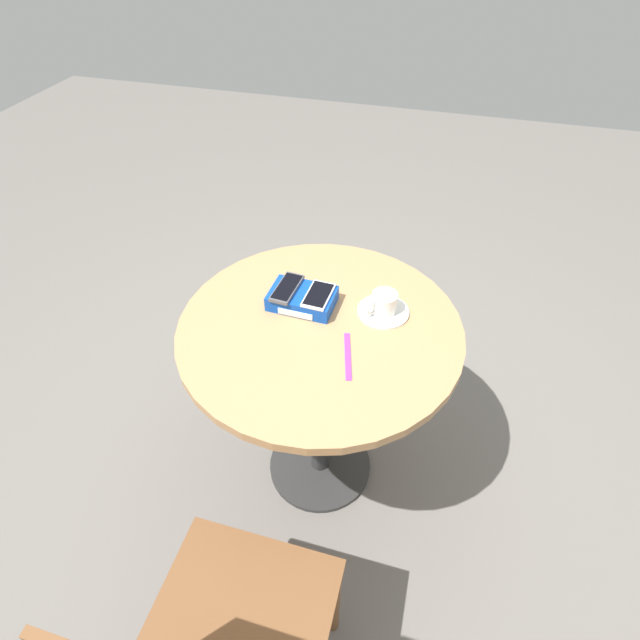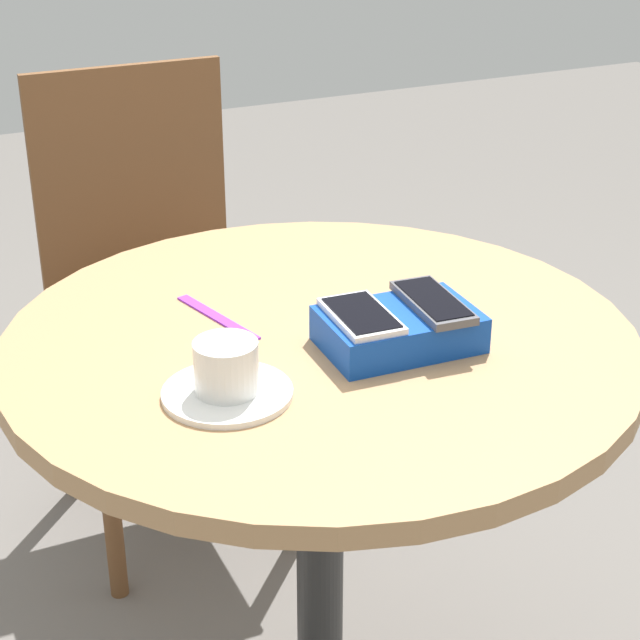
{
  "view_description": "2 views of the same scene",
  "coord_description": "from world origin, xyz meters",
  "px_view_note": "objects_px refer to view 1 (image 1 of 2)",
  "views": [
    {
      "loc": [
        0.29,
        -1.04,
        1.8
      ],
      "look_at": [
        0.0,
        0.0,
        0.8
      ],
      "focal_mm": 28.0,
      "sensor_mm": 36.0,
      "label": 1
    },
    {
      "loc": [
        0.54,
        1.16,
        1.42
      ],
      "look_at": [
        0.0,
        0.0,
        0.8
      ],
      "focal_mm": 60.0,
      "sensor_mm": 36.0,
      "label": 2
    }
  ],
  "objects_px": {
    "phone_gray": "(287,288)",
    "phone_box": "(302,298)",
    "round_table": "(320,359)",
    "lanyard_strap": "(348,356)",
    "phone_white": "(319,295)",
    "saucer": "(383,311)",
    "coffee_cup": "(384,302)"
  },
  "relations": [
    {
      "from": "phone_box",
      "to": "round_table",
      "type": "bearing_deg",
      "value": -44.02
    },
    {
      "from": "round_table",
      "to": "coffee_cup",
      "type": "bearing_deg",
      "value": 31.48
    },
    {
      "from": "coffee_cup",
      "to": "lanyard_strap",
      "type": "bearing_deg",
      "value": -106.55
    },
    {
      "from": "round_table",
      "to": "coffee_cup",
      "type": "relative_size",
      "value": 9.17
    },
    {
      "from": "phone_white",
      "to": "saucer",
      "type": "xyz_separation_m",
      "value": [
        0.2,
        0.03,
        -0.05
      ]
    },
    {
      "from": "phone_box",
      "to": "saucer",
      "type": "distance_m",
      "value": 0.25
    },
    {
      "from": "phone_white",
      "to": "lanyard_strap",
      "type": "relative_size",
      "value": 0.74
    },
    {
      "from": "phone_box",
      "to": "saucer",
      "type": "bearing_deg",
      "value": 6.96
    },
    {
      "from": "phone_box",
      "to": "coffee_cup",
      "type": "distance_m",
      "value": 0.25
    },
    {
      "from": "round_table",
      "to": "saucer",
      "type": "distance_m",
      "value": 0.25
    },
    {
      "from": "saucer",
      "to": "coffee_cup",
      "type": "height_order",
      "value": "coffee_cup"
    },
    {
      "from": "phone_box",
      "to": "coffee_cup",
      "type": "height_order",
      "value": "coffee_cup"
    },
    {
      "from": "round_table",
      "to": "lanyard_strap",
      "type": "height_order",
      "value": "lanyard_strap"
    },
    {
      "from": "phone_box",
      "to": "coffee_cup",
      "type": "bearing_deg",
      "value": 6.59
    },
    {
      "from": "phone_box",
      "to": "lanyard_strap",
      "type": "height_order",
      "value": "phone_box"
    },
    {
      "from": "coffee_cup",
      "to": "lanyard_strap",
      "type": "xyz_separation_m",
      "value": [
        -0.06,
        -0.2,
        -0.04
      ]
    },
    {
      "from": "phone_gray",
      "to": "lanyard_strap",
      "type": "bearing_deg",
      "value": -37.25
    },
    {
      "from": "round_table",
      "to": "saucer",
      "type": "bearing_deg",
      "value": 31.69
    },
    {
      "from": "saucer",
      "to": "lanyard_strap",
      "type": "relative_size",
      "value": 0.89
    },
    {
      "from": "saucer",
      "to": "coffee_cup",
      "type": "relative_size",
      "value": 1.7
    },
    {
      "from": "phone_gray",
      "to": "saucer",
      "type": "height_order",
      "value": "phone_gray"
    },
    {
      "from": "saucer",
      "to": "phone_box",
      "type": "bearing_deg",
      "value": -173.04
    },
    {
      "from": "saucer",
      "to": "coffee_cup",
      "type": "distance_m",
      "value": 0.04
    },
    {
      "from": "phone_white",
      "to": "lanyard_strap",
      "type": "distance_m",
      "value": 0.22
    },
    {
      "from": "phone_gray",
      "to": "lanyard_strap",
      "type": "distance_m",
      "value": 0.3
    },
    {
      "from": "phone_gray",
      "to": "phone_box",
      "type": "bearing_deg",
      "value": -2.17
    },
    {
      "from": "phone_white",
      "to": "coffee_cup",
      "type": "height_order",
      "value": "coffee_cup"
    },
    {
      "from": "phone_gray",
      "to": "coffee_cup",
      "type": "xyz_separation_m",
      "value": [
        0.3,
        0.03,
        -0.01
      ]
    },
    {
      "from": "round_table",
      "to": "phone_box",
      "type": "bearing_deg",
      "value": 135.98
    },
    {
      "from": "coffee_cup",
      "to": "phone_gray",
      "type": "bearing_deg",
      "value": -174.83
    },
    {
      "from": "phone_white",
      "to": "lanyard_strap",
      "type": "xyz_separation_m",
      "value": [
        0.13,
        -0.17,
        -0.05
      ]
    },
    {
      "from": "lanyard_strap",
      "to": "phone_white",
      "type": "bearing_deg",
      "value": 127.51
    }
  ]
}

